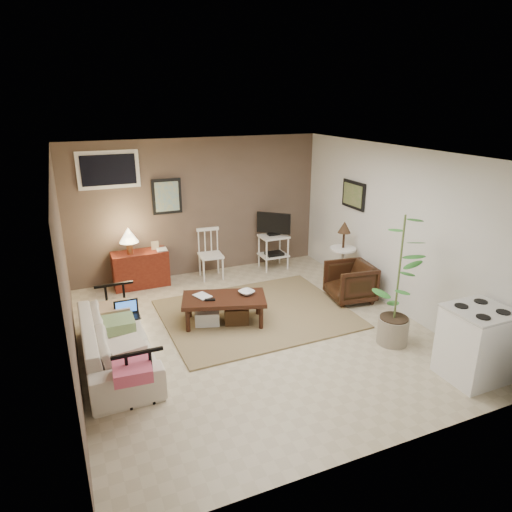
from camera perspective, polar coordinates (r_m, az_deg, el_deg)
name	(u,v)px	position (r m, az deg, el deg)	size (l,w,h in m)	color
floor	(254,332)	(6.32, -0.26, -9.45)	(5.00, 5.00, 0.00)	#C1B293
art_back	(167,196)	(7.91, -11.08, 7.33)	(0.50, 0.03, 0.60)	black
art_right	(354,195)	(7.71, 12.11, 7.48)	(0.03, 0.60, 0.45)	black
window	(108,170)	(7.69, -17.97, 10.21)	(0.96, 0.03, 0.60)	white
rug	(256,314)	(6.79, 0.04, -7.21)	(2.65, 2.12, 0.03)	#937A55
coffee_table	(224,308)	(6.43, -4.07, -6.54)	(1.27, 0.92, 0.44)	#3A1B0F
sofa	(116,335)	(5.71, -17.10, -9.39)	(1.94, 0.57, 0.76)	beige
sofa_pillows	(122,336)	(5.48, -16.42, -9.58)	(0.37, 1.85, 0.13)	beige
sofa_end_rails	(126,337)	(5.74, -15.93, -9.70)	(0.52, 1.94, 0.65)	black
laptop	(127,312)	(5.97, -15.82, -6.74)	(0.30, 0.22, 0.20)	black
red_console	(140,266)	(7.89, -14.35, -1.19)	(0.91, 0.40, 1.05)	maroon
spindle_chair	(211,255)	(8.04, -5.70, 0.08)	(0.43, 0.43, 0.87)	white
tv_stand	(274,239)	(8.41, 2.23, 2.10)	(0.50, 0.46, 1.06)	white
side_table	(343,247)	(7.65, 10.84, 1.14)	(0.42, 0.42, 1.13)	white
armchair	(350,280)	(7.28, 11.70, -2.99)	(0.64, 0.60, 0.66)	black
potted_plant	(399,277)	(5.94, 17.41, -2.47)	(0.44, 0.44, 1.75)	gray
stove	(476,344)	(5.75, 25.78, -9.83)	(0.66, 0.61, 0.86)	white
bowl	(247,287)	(6.40, -1.19, -3.93)	(0.21, 0.05, 0.21)	#3A1B0F
book_table	(197,290)	(6.31, -7.41, -4.29)	(0.18, 0.02, 0.24)	#3A1B0F
book_console	(156,244)	(7.78, -12.38, 1.45)	(0.17, 0.02, 0.23)	#3A1B0F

